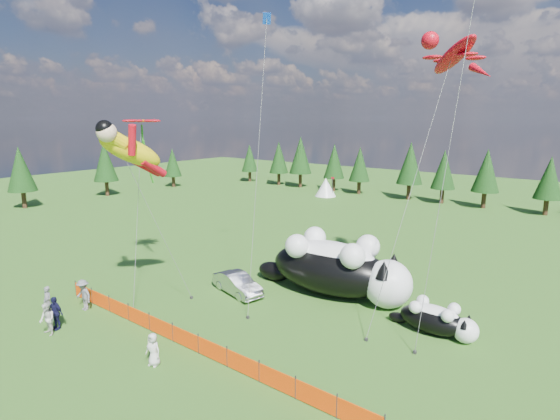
# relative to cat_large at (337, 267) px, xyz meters

# --- Properties ---
(ground) EXTENTS (160.00, 160.00, 0.00)m
(ground) POSITION_rel_cat_large_xyz_m (-2.70, -7.80, -1.96)
(ground) COLOR #0C390A
(ground) RESTS_ON ground
(safety_fence) EXTENTS (22.06, 0.06, 1.10)m
(safety_fence) POSITION_rel_cat_large_xyz_m (-2.70, -10.80, -1.46)
(safety_fence) COLOR #262626
(safety_fence) RESTS_ON ground
(tree_line) EXTENTS (90.00, 4.00, 8.00)m
(tree_line) POSITION_rel_cat_large_xyz_m (-2.70, 37.20, 2.04)
(tree_line) COLOR black
(tree_line) RESTS_ON ground
(festival_tents) EXTENTS (50.00, 3.20, 2.80)m
(festival_tents) POSITION_rel_cat_large_xyz_m (8.30, 32.20, -0.56)
(festival_tents) COLOR white
(festival_tents) RESTS_ON ground
(cat_large) EXTENTS (11.45, 4.63, 4.13)m
(cat_large) POSITION_rel_cat_large_xyz_m (0.00, 0.00, 0.00)
(cat_large) COLOR black
(cat_large) RESTS_ON ground
(cat_small) EXTENTS (5.00, 1.83, 1.81)m
(cat_small) POSITION_rel_cat_large_xyz_m (7.13, -1.38, -1.11)
(cat_small) COLOR black
(cat_small) RESTS_ON ground
(car) EXTENTS (4.46, 2.44, 1.39)m
(car) POSITION_rel_cat_large_xyz_m (-5.45, -3.89, -1.27)
(car) COLOR #BAB9BE
(car) RESTS_ON ground
(spectator_a) EXTENTS (0.70, 0.47, 1.90)m
(spectator_a) POSITION_rel_cat_large_xyz_m (-12.01, -13.39, -1.01)
(spectator_a) COLOR slate
(spectator_a) RESTS_ON ground
(spectator_b) EXTENTS (0.91, 0.56, 1.84)m
(spectator_b) POSITION_rel_cat_large_xyz_m (-9.71, -14.49, -1.04)
(spectator_b) COLOR silver
(spectator_b) RESTS_ON ground
(spectator_c) EXTENTS (1.23, 0.82, 1.93)m
(spectator_c) POSITION_rel_cat_large_xyz_m (-10.08, -13.87, -1.00)
(spectator_c) COLOR #131334
(spectator_c) RESTS_ON ground
(spectator_d) EXTENTS (1.30, 0.73, 1.96)m
(spectator_d) POSITION_rel_cat_large_xyz_m (-11.22, -11.59, -0.98)
(spectator_d) COLOR slate
(spectator_d) RESTS_ON ground
(spectator_e) EXTENTS (0.89, 0.67, 1.64)m
(spectator_e) POSITION_rel_cat_large_xyz_m (-2.63, -12.83, -1.14)
(spectator_e) COLOR silver
(spectator_e) RESTS_ON ground
(superhero_kite) EXTENTS (5.00, 5.32, 12.02)m
(superhero_kite) POSITION_rel_cat_large_xyz_m (-9.05, -9.00, 7.81)
(superhero_kite) COLOR #DCC40B
(superhero_kite) RESTS_ON ground
(gecko_kite) EXTENTS (6.93, 11.92, 17.58)m
(gecko_kite) POSITION_rel_cat_large_xyz_m (5.37, 3.85, 13.37)
(gecko_kite) COLOR red
(gecko_kite) RESTS_ON ground
(flower_kite) EXTENTS (5.59, 5.87, 12.77)m
(flower_kite) POSITION_rel_cat_large_xyz_m (-12.45, -5.74, 9.36)
(flower_kite) COLOR red
(flower_kite) RESTS_ON ground
(diamond_kite_a) EXTENTS (2.95, 5.50, 18.84)m
(diamond_kite_a) POSITION_rel_cat_large_xyz_m (-4.68, -1.65, 14.71)
(diamond_kite_a) COLOR #0C40C1
(diamond_kite_a) RESTS_ON ground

